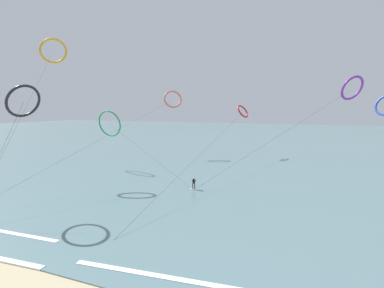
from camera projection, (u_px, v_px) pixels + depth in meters
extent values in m
cube|color=slate|center=(268.00, 137.00, 110.55)|extent=(400.00, 200.00, 0.08)
ellipsoid|color=silver|center=(194.00, 189.00, 39.75)|extent=(1.40, 0.40, 0.06)
cylinder|color=black|center=(193.00, 186.00, 39.68)|extent=(0.12, 0.12, 0.80)
cylinder|color=black|center=(195.00, 186.00, 39.71)|extent=(0.12, 0.12, 0.80)
cube|color=black|center=(194.00, 181.00, 39.61)|extent=(0.38, 0.32, 0.62)
sphere|color=tan|center=(194.00, 178.00, 39.55)|extent=(0.22, 0.22, 0.22)
cylinder|color=black|center=(193.00, 181.00, 39.69)|extent=(0.31, 0.49, 0.39)
cylinder|color=black|center=(196.00, 181.00, 39.73)|extent=(0.31, 0.49, 0.39)
torus|color=purple|center=(352.00, 88.00, 41.86)|extent=(4.28, 4.03, 3.70)
cylinder|color=#3F3F3F|center=(275.00, 138.00, 40.82)|extent=(20.87, 12.22, 14.41)
torus|color=orange|center=(53.00, 51.00, 47.74)|extent=(4.16, 3.63, 4.42)
cylinder|color=#3F3F3F|center=(22.00, 116.00, 36.79)|extent=(11.30, 22.32, 21.18)
torus|color=#EA7260|center=(173.00, 99.00, 67.76)|extent=(4.77, 4.15, 4.39)
cylinder|color=#3F3F3F|center=(105.00, 137.00, 46.86)|extent=(3.02, 48.16, 13.54)
torus|color=#199351|center=(110.00, 124.00, 53.53)|extent=(5.16, 1.44, 5.07)
cylinder|color=#3F3F3F|center=(145.00, 152.00, 46.66)|extent=(20.39, 8.30, 8.49)
torus|color=black|center=(23.00, 101.00, 31.79)|extent=(2.40, 4.21, 3.78)
torus|color=red|center=(243.00, 111.00, 67.75)|extent=(3.39, 4.16, 3.20)
cylinder|color=#3F3F3F|center=(208.00, 146.00, 45.92)|extent=(1.98, 49.35, 10.62)
cube|color=white|center=(173.00, 279.00, 18.90)|extent=(15.08, 1.83, 0.12)
cube|color=white|center=(4.00, 232.00, 26.04)|extent=(12.48, 1.11, 0.12)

